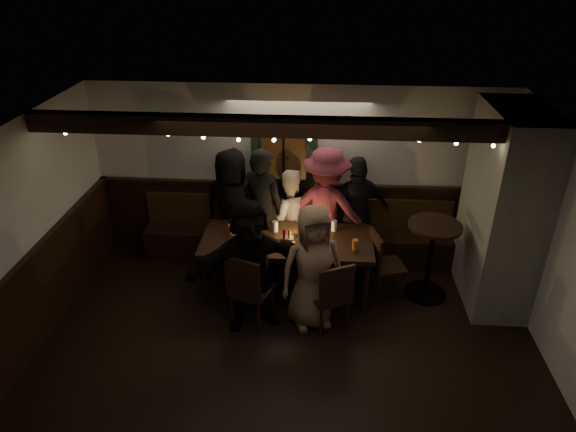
# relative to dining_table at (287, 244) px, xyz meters

# --- Properties ---
(room) EXTENTS (6.02, 5.01, 2.62)m
(room) POSITION_rel_dining_table_xyz_m (1.16, 0.02, 0.33)
(room) COLOR black
(room) RESTS_ON ground
(dining_table) EXTENTS (2.27, 0.97, 0.98)m
(dining_table) POSITION_rel_dining_table_xyz_m (0.00, 0.00, 0.00)
(dining_table) COLOR black
(dining_table) RESTS_ON ground
(chair_near_left) EXTENTS (0.61, 0.61, 1.03)m
(chair_near_left) POSITION_rel_dining_table_xyz_m (-0.42, -0.79, -0.16)
(chair_near_left) COLOR black
(chair_near_left) RESTS_ON ground
(chair_near_right) EXTENTS (0.59, 0.59, 0.98)m
(chair_near_right) POSITION_rel_dining_table_xyz_m (0.61, -0.81, -0.19)
(chair_near_right) COLOR black
(chair_near_right) RESTS_ON ground
(chair_end) EXTENTS (0.52, 0.52, 0.95)m
(chair_end) POSITION_rel_dining_table_xyz_m (1.27, -0.01, -0.20)
(chair_end) COLOR black
(chair_end) RESTS_ON ground
(high_top) EXTENTS (0.69, 0.69, 1.10)m
(high_top) POSITION_rel_dining_table_xyz_m (1.91, 0.02, -0.05)
(high_top) COLOR black
(high_top) RESTS_ON ground
(person_a) EXTENTS (0.97, 0.74, 1.76)m
(person_a) POSITION_rel_dining_table_xyz_m (-0.85, 0.74, 0.14)
(person_a) COLOR black
(person_a) RESTS_ON ground
(person_b) EXTENTS (0.78, 0.64, 1.85)m
(person_b) POSITION_rel_dining_table_xyz_m (-0.39, 0.62, 0.18)
(person_b) COLOR black
(person_b) RESTS_ON ground
(person_c) EXTENTS (0.84, 0.73, 1.48)m
(person_c) POSITION_rel_dining_table_xyz_m (-0.03, 0.76, 0.00)
(person_c) COLOR silver
(person_c) RESTS_ON ground
(person_d) EXTENTS (1.31, 0.92, 1.85)m
(person_d) POSITION_rel_dining_table_xyz_m (0.51, 0.68, 0.18)
(person_d) COLOR maroon
(person_d) RESTS_ON ground
(person_e) EXTENTS (1.09, 0.78, 1.71)m
(person_e) POSITION_rel_dining_table_xyz_m (0.95, 0.74, 0.12)
(person_e) COLOR black
(person_e) RESTS_ON ground
(person_f) EXTENTS (1.66, 1.01, 1.71)m
(person_f) POSITION_rel_dining_table_xyz_m (-0.38, -0.71, 0.11)
(person_f) COLOR black
(person_f) RESTS_ON ground
(person_g) EXTENTS (0.93, 0.75, 1.64)m
(person_g) POSITION_rel_dining_table_xyz_m (0.36, -0.66, 0.08)
(person_g) COLOR #98735A
(person_g) RESTS_ON ground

